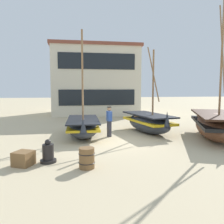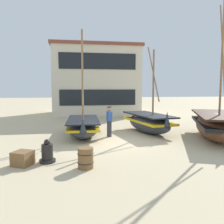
{
  "view_description": "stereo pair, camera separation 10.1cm",
  "coord_description": "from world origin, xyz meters",
  "px_view_note": "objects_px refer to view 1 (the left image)",
  "views": [
    {
      "loc": [
        -2.09,
        -11.32,
        2.66
      ],
      "look_at": [
        0.0,
        1.0,
        1.4
      ],
      "focal_mm": 36.99,
      "sensor_mm": 36.0,
      "label": 1
    },
    {
      "loc": [
        -1.99,
        -11.34,
        2.66
      ],
      "look_at": [
        0.0,
        1.0,
        1.4
      ],
      "focal_mm": 36.99,
      "sensor_mm": 36.0,
      "label": 2
    }
  ],
  "objects_px": {
    "wooden_barrel": "(87,158)",
    "fishing_boat_near_left": "(148,122)",
    "fishing_boat_centre_large": "(216,125)",
    "fisherman_by_hull": "(109,122)",
    "cargo_crate": "(23,158)",
    "harbor_building_main": "(94,81)",
    "capstan_winch": "(48,153)",
    "fishing_boat_far_right": "(83,126)"
  },
  "relations": [
    {
      "from": "fisherman_by_hull",
      "to": "cargo_crate",
      "type": "height_order",
      "value": "fisherman_by_hull"
    },
    {
      "from": "fisherman_by_hull",
      "to": "harbor_building_main",
      "type": "bearing_deg",
      "value": 88.53
    },
    {
      "from": "fishing_boat_far_right",
      "to": "cargo_crate",
      "type": "xyz_separation_m",
      "value": [
        -2.27,
        -4.73,
        -0.3
      ]
    },
    {
      "from": "fishing_boat_near_left",
      "to": "fishing_boat_far_right",
      "type": "distance_m",
      "value": 3.99
    },
    {
      "from": "fishing_boat_centre_large",
      "to": "capstan_winch",
      "type": "bearing_deg",
      "value": -162.69
    },
    {
      "from": "fishing_boat_far_right",
      "to": "capstan_winch",
      "type": "height_order",
      "value": "fishing_boat_far_right"
    },
    {
      "from": "capstan_winch",
      "to": "harbor_building_main",
      "type": "bearing_deg",
      "value": 78.87
    },
    {
      "from": "fisherman_by_hull",
      "to": "wooden_barrel",
      "type": "xyz_separation_m",
      "value": [
        -1.54,
        -4.96,
        -0.48
      ]
    },
    {
      "from": "fishing_boat_centre_large",
      "to": "fishing_boat_far_right",
      "type": "relative_size",
      "value": 1.29
    },
    {
      "from": "fishing_boat_near_left",
      "to": "fishing_boat_centre_large",
      "type": "height_order",
      "value": "fishing_boat_centre_large"
    },
    {
      "from": "capstan_winch",
      "to": "harbor_building_main",
      "type": "distance_m",
      "value": 16.88
    },
    {
      "from": "fishing_boat_centre_large",
      "to": "fishing_boat_far_right",
      "type": "bearing_deg",
      "value": 164.82
    },
    {
      "from": "fishing_boat_centre_large",
      "to": "wooden_barrel",
      "type": "bearing_deg",
      "value": -153.71
    },
    {
      "from": "fisherman_by_hull",
      "to": "capstan_winch",
      "type": "bearing_deg",
      "value": -125.21
    },
    {
      "from": "wooden_barrel",
      "to": "cargo_crate",
      "type": "xyz_separation_m",
      "value": [
        -2.16,
        0.64,
        -0.1
      ]
    },
    {
      "from": "fisherman_by_hull",
      "to": "cargo_crate",
      "type": "distance_m",
      "value": 5.71
    },
    {
      "from": "capstan_winch",
      "to": "cargo_crate",
      "type": "relative_size",
      "value": 1.42
    },
    {
      "from": "fishing_boat_far_right",
      "to": "wooden_barrel",
      "type": "height_order",
      "value": "fishing_boat_far_right"
    },
    {
      "from": "cargo_crate",
      "to": "fishing_boat_far_right",
      "type": "bearing_deg",
      "value": 64.38
    },
    {
      "from": "wooden_barrel",
      "to": "cargo_crate",
      "type": "relative_size",
      "value": 1.17
    },
    {
      "from": "fishing_boat_centre_large",
      "to": "cargo_crate",
      "type": "relative_size",
      "value": 12.4
    },
    {
      "from": "fishing_boat_near_left",
      "to": "fisherman_by_hull",
      "type": "distance_m",
      "value": 2.67
    },
    {
      "from": "capstan_winch",
      "to": "harbor_building_main",
      "type": "height_order",
      "value": "harbor_building_main"
    },
    {
      "from": "fishing_boat_centre_large",
      "to": "fishing_boat_near_left",
      "type": "bearing_deg",
      "value": 142.36
    },
    {
      "from": "fisherman_by_hull",
      "to": "harbor_building_main",
      "type": "distance_m",
      "value": 12.46
    },
    {
      "from": "fisherman_by_hull",
      "to": "capstan_winch",
      "type": "xyz_separation_m",
      "value": [
        -2.89,
        -4.09,
        -0.5
      ]
    },
    {
      "from": "cargo_crate",
      "to": "fishing_boat_centre_large",
      "type": "bearing_deg",
      "value": 17.15
    },
    {
      "from": "fishing_boat_near_left",
      "to": "wooden_barrel",
      "type": "relative_size",
      "value": 7.34
    },
    {
      "from": "fishing_boat_centre_large",
      "to": "cargo_crate",
      "type": "height_order",
      "value": "fishing_boat_centre_large"
    },
    {
      "from": "capstan_winch",
      "to": "wooden_barrel",
      "type": "relative_size",
      "value": 1.21
    },
    {
      "from": "cargo_crate",
      "to": "harbor_building_main",
      "type": "bearing_deg",
      "value": 76.33
    },
    {
      "from": "fisherman_by_hull",
      "to": "harbor_building_main",
      "type": "relative_size",
      "value": 0.19
    },
    {
      "from": "fisherman_by_hull",
      "to": "wooden_barrel",
      "type": "distance_m",
      "value": 5.22
    },
    {
      "from": "fisherman_by_hull",
      "to": "fishing_boat_near_left",
      "type": "bearing_deg",
      "value": 18.01
    },
    {
      "from": "wooden_barrel",
      "to": "fishing_boat_near_left",
      "type": "bearing_deg",
      "value": 54.82
    },
    {
      "from": "wooden_barrel",
      "to": "harbor_building_main",
      "type": "bearing_deg",
      "value": 83.82
    },
    {
      "from": "fisherman_by_hull",
      "to": "wooden_barrel",
      "type": "bearing_deg",
      "value": -107.28
    },
    {
      "from": "fishing_boat_centre_large",
      "to": "fisherman_by_hull",
      "type": "bearing_deg",
      "value": 165.03
    },
    {
      "from": "fishing_boat_centre_large",
      "to": "harbor_building_main",
      "type": "height_order",
      "value": "fishing_boat_centre_large"
    },
    {
      "from": "fishing_boat_centre_large",
      "to": "harbor_building_main",
      "type": "relative_size",
      "value": 0.84
    },
    {
      "from": "cargo_crate",
      "to": "harbor_building_main",
      "type": "relative_size",
      "value": 0.07
    },
    {
      "from": "wooden_barrel",
      "to": "harbor_building_main",
      "type": "relative_size",
      "value": 0.08
    }
  ]
}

